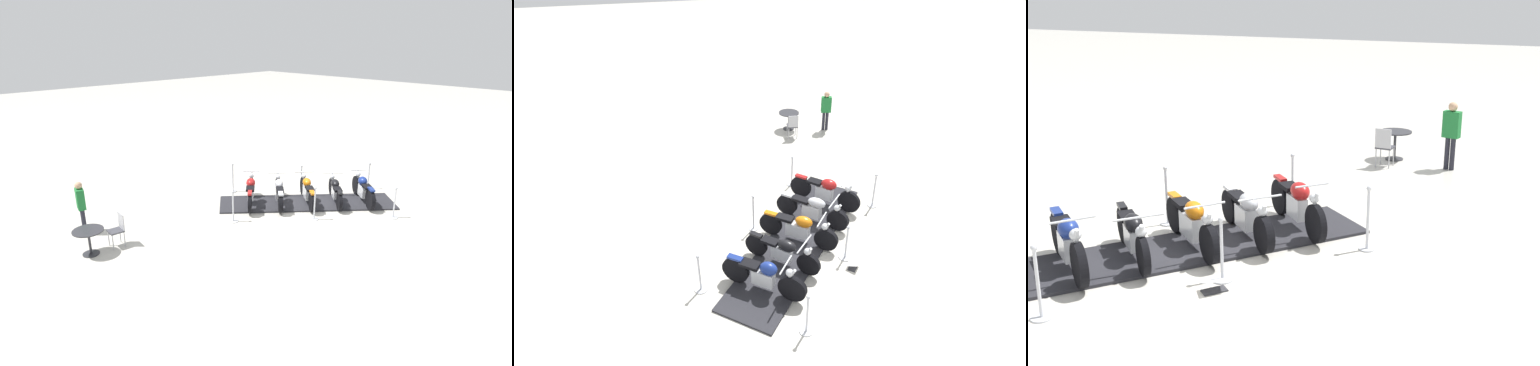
% 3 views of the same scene
% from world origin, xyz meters
% --- Properties ---
extents(ground_plane, '(80.00, 80.00, 0.00)m').
position_xyz_m(ground_plane, '(0.00, 0.00, 0.00)').
color(ground_plane, beige).
extents(display_platform, '(5.72, 5.30, 0.05)m').
position_xyz_m(display_platform, '(0.00, 0.00, 0.03)').
color(display_platform, '#28282D').
rests_on(display_platform, ground_plane).
extents(motorcycle_navy, '(1.48, 1.77, 1.02)m').
position_xyz_m(motorcycle_navy, '(1.54, -1.33, 0.52)').
color(motorcycle_navy, black).
rests_on(motorcycle_navy, display_platform).
extents(motorcycle_black, '(1.56, 1.60, 0.92)m').
position_xyz_m(motorcycle_black, '(0.79, -0.65, 0.49)').
color(motorcycle_black, black).
rests_on(motorcycle_black, display_platform).
extents(motorcycle_copper, '(1.56, 1.82, 0.96)m').
position_xyz_m(motorcycle_copper, '(0.02, 0.03, 0.50)').
color(motorcycle_copper, black).
rests_on(motorcycle_copper, display_platform).
extents(motorcycle_chrome, '(1.66, 1.72, 0.94)m').
position_xyz_m(motorcycle_chrome, '(-0.74, 0.69, 0.49)').
color(motorcycle_chrome, black).
rests_on(motorcycle_chrome, display_platform).
extents(motorcycle_maroon, '(1.74, 1.69, 1.01)m').
position_xyz_m(motorcycle_maroon, '(-1.50, 1.37, 0.54)').
color(motorcycle_maroon, black).
rests_on(motorcycle_maroon, display_platform).
extents(stanchion_right_mid, '(0.34, 0.34, 1.04)m').
position_xyz_m(stanchion_right_mid, '(0.91, 1.03, 0.32)').
color(stanchion_right_mid, silver).
rests_on(stanchion_right_mid, ground_plane).
extents(stanchion_right_rear, '(0.28, 0.28, 1.15)m').
position_xyz_m(stanchion_right_rear, '(-1.09, 2.80, 0.42)').
color(stanchion_right_rear, silver).
rests_on(stanchion_right_rear, ground_plane).
extents(stanchion_left_front, '(0.33, 0.33, 1.09)m').
position_xyz_m(stanchion_left_front, '(1.09, -2.80, 0.35)').
color(stanchion_left_front, silver).
rests_on(stanchion_left_front, ground_plane).
extents(stanchion_right_front, '(0.31, 0.31, 1.09)m').
position_xyz_m(stanchion_right_front, '(2.91, -0.73, 0.36)').
color(stanchion_right_front, silver).
rests_on(stanchion_right_front, ground_plane).
extents(stanchion_left_rear, '(0.33, 0.33, 1.07)m').
position_xyz_m(stanchion_left_rear, '(-2.91, 0.73, 0.34)').
color(stanchion_left_rear, silver).
rests_on(stanchion_left_rear, ground_plane).
extents(stanchion_left_mid, '(0.29, 0.29, 1.15)m').
position_xyz_m(stanchion_left_mid, '(-0.91, -1.03, 0.42)').
color(stanchion_left_mid, silver).
rests_on(stanchion_left_mid, ground_plane).
extents(info_placard, '(0.45, 0.44, 0.22)m').
position_xyz_m(info_placard, '(1.31, 1.09, 0.08)').
color(info_placard, '#333338').
rests_on(info_placard, ground_plane).
extents(cafe_table, '(0.84, 0.84, 0.74)m').
position_xyz_m(cafe_table, '(-7.16, 1.92, 0.56)').
color(cafe_table, '#2D2D33').
rests_on(cafe_table, ground_plane).
extents(cafe_chair_near_table, '(0.44, 0.44, 0.98)m').
position_xyz_m(cafe_chair_near_table, '(-6.34, 1.83, 0.56)').
color(cafe_chair_near_table, '#B7B7BC').
rests_on(cafe_chair_near_table, ground_plane).
extents(bystander_person, '(0.31, 0.44, 1.66)m').
position_xyz_m(bystander_person, '(-6.70, 3.37, 0.98)').
color(bystander_person, '#23232D').
rests_on(bystander_person, ground_plane).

